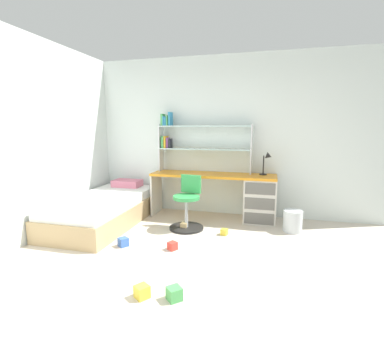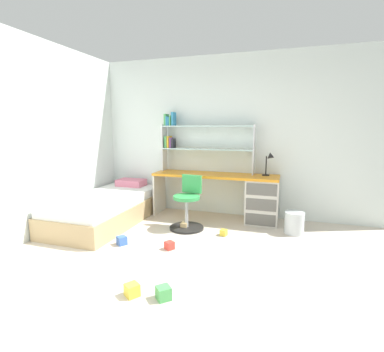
% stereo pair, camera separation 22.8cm
% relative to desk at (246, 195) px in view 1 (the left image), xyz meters
% --- Properties ---
extents(ground_plane, '(5.46, 6.50, 0.02)m').
position_rel_desk_xyz_m(ground_plane, '(-0.48, -2.45, -0.44)').
color(ground_plane, beige).
extents(room_shell, '(5.46, 6.50, 2.74)m').
position_rel_desk_xyz_m(room_shell, '(-1.71, -1.18, 0.94)').
color(room_shell, silver).
rests_on(room_shell, ground_plane).
extents(desk, '(2.08, 0.55, 0.76)m').
position_rel_desk_xyz_m(desk, '(0.00, 0.00, 0.00)').
color(desk, orange).
rests_on(desk, ground_plane).
extents(bookshelf_hutch, '(1.61, 0.22, 1.03)m').
position_rel_desk_xyz_m(bookshelf_hutch, '(-0.95, 0.16, 0.91)').
color(bookshelf_hutch, silver).
rests_on(bookshelf_hutch, desk).
extents(desk_lamp, '(0.20, 0.17, 0.38)m').
position_rel_desk_xyz_m(desk_lamp, '(0.31, 0.08, 0.58)').
color(desk_lamp, black).
rests_on(desk_lamp, desk).
extents(swivel_chair, '(0.52, 0.52, 0.81)m').
position_rel_desk_xyz_m(swivel_chair, '(-0.83, -0.64, -0.11)').
color(swivel_chair, black).
rests_on(swivel_chair, ground_plane).
extents(bed_platform, '(1.03, 2.08, 0.57)m').
position_rel_desk_xyz_m(bed_platform, '(-2.17, -0.75, -0.20)').
color(bed_platform, tan).
rests_on(bed_platform, ground_plane).
extents(waste_bin, '(0.28, 0.28, 0.32)m').
position_rel_desk_xyz_m(waste_bin, '(0.71, -0.37, -0.27)').
color(waste_bin, silver).
rests_on(waste_bin, ground_plane).
extents(toy_block_natural_0, '(0.10, 0.10, 0.10)m').
position_rel_desk_xyz_m(toy_block_natural_0, '(-0.87, -0.68, -0.38)').
color(toy_block_natural_0, tan).
rests_on(toy_block_natural_0, ground_plane).
extents(toy_block_blue_1, '(0.16, 0.16, 0.11)m').
position_rel_desk_xyz_m(toy_block_blue_1, '(-1.45, -1.51, -0.37)').
color(toy_block_blue_1, '#3860B7').
rests_on(toy_block_blue_1, ground_plane).
extents(toy_block_green_2, '(0.17, 0.17, 0.12)m').
position_rel_desk_xyz_m(toy_block_green_2, '(-0.43, -2.48, -0.37)').
color(toy_block_green_2, '#479E51').
rests_on(toy_block_green_2, ground_plane).
extents(toy_block_yellow_3, '(0.10, 0.10, 0.09)m').
position_rel_desk_xyz_m(toy_block_yellow_3, '(-0.24, -0.77, -0.38)').
color(toy_block_yellow_3, gold).
rests_on(toy_block_yellow_3, ground_plane).
extents(toy_block_red_4, '(0.14, 0.14, 0.10)m').
position_rel_desk_xyz_m(toy_block_red_4, '(-0.80, -1.45, -0.38)').
color(toy_block_red_4, red).
rests_on(toy_block_red_4, ground_plane).
extents(toy_block_yellow_5, '(0.16, 0.16, 0.12)m').
position_rel_desk_xyz_m(toy_block_yellow_5, '(-0.73, -2.52, -0.37)').
color(toy_block_yellow_5, gold).
rests_on(toy_block_yellow_5, ground_plane).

